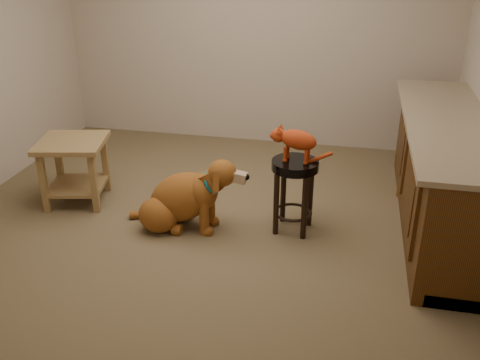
% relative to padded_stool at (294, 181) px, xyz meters
% --- Properties ---
extents(floor, '(4.50, 4.00, 0.01)m').
position_rel_padded_stool_xyz_m(floor, '(-0.73, 0.08, -0.45)').
color(floor, brown).
rests_on(floor, ground).
extents(room_shell, '(4.54, 4.04, 2.62)m').
position_rel_padded_stool_xyz_m(room_shell, '(-0.73, 0.08, 1.23)').
color(room_shell, '#B6A792').
rests_on(room_shell, ground).
extents(cabinet_run, '(0.70, 2.56, 0.94)m').
position_rel_padded_stool_xyz_m(cabinet_run, '(1.21, 0.38, -0.01)').
color(cabinet_run, '#47270C').
rests_on(cabinet_run, ground).
extents(padded_stool, '(0.39, 0.39, 0.63)m').
position_rel_padded_stool_xyz_m(padded_stool, '(0.00, 0.00, 0.00)').
color(padded_stool, black).
rests_on(padded_stool, ground).
extents(wood_stool, '(0.49, 0.49, 0.75)m').
position_rel_padded_stool_xyz_m(wood_stool, '(1.12, 0.96, -0.06)').
color(wood_stool, brown).
rests_on(wood_stool, ground).
extents(side_table, '(0.69, 0.69, 0.60)m').
position_rel_padded_stool_xyz_m(side_table, '(-2.04, 0.11, -0.05)').
color(side_table, olive).
rests_on(side_table, ground).
extents(golden_retriever, '(1.10, 0.55, 0.69)m').
position_rel_padded_stool_xyz_m(golden_retriever, '(-0.92, -0.14, -0.19)').
color(golden_retriever, brown).
rests_on(golden_retriever, ground).
extents(tabby_kitten, '(0.52, 0.18, 0.32)m').
position_rel_padded_stool_xyz_m(tabby_kitten, '(-0.01, 0.00, 0.36)').
color(tabby_kitten, '#9E2F0F').
rests_on(tabby_kitten, padded_stool).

